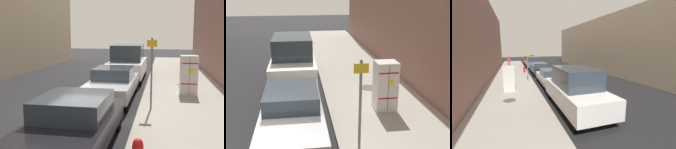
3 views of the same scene
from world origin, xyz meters
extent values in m
plane|color=black|center=(0.00, 0.00, 0.00)|extent=(80.00, 80.00, 0.00)
cube|color=#9E998E|center=(-3.90, 0.00, 0.06)|extent=(3.82, 44.00, 0.13)
cube|color=silver|center=(-3.99, -2.83, 1.00)|extent=(0.76, 0.69, 1.75)
cube|color=black|center=(-3.99, -2.48, 1.00)|extent=(0.01, 0.01, 1.66)
cube|color=yellow|center=(-4.08, -2.47, 1.22)|extent=(0.16, 0.01, 0.22)
cube|color=red|center=(-3.99, -2.48, 1.56)|extent=(0.68, 0.01, 0.05)
cube|color=red|center=(-3.99, -2.48, 0.65)|extent=(0.68, 0.01, 0.05)
cylinder|color=#47443F|center=(-3.97, -5.04, 0.14)|extent=(0.70, 0.70, 0.02)
cylinder|color=slate|center=(-2.44, -0.02, 1.42)|extent=(0.07, 0.07, 2.58)
cube|color=yellow|center=(-2.44, 0.00, 2.50)|extent=(0.36, 0.02, 0.24)
sphere|color=red|center=(-2.40, 4.94, 0.79)|extent=(0.20, 0.20, 0.20)
cube|color=silver|center=(-0.73, -7.02, 0.78)|extent=(2.00, 5.08, 0.85)
cube|color=#2D3842|center=(-0.73, -7.02, 1.68)|extent=(1.76, 2.80, 0.95)
cylinder|color=black|center=(-1.60, -5.08, 0.35)|extent=(0.22, 0.70, 0.70)
cylinder|color=black|center=(0.14, -5.08, 0.35)|extent=(0.22, 0.70, 0.70)
cylinder|color=black|center=(-1.60, -8.96, 0.35)|extent=(0.22, 0.70, 0.70)
cylinder|color=black|center=(0.14, -8.96, 0.35)|extent=(0.22, 0.70, 0.70)
cube|color=silver|center=(-0.73, -1.72, 0.60)|extent=(1.83, 4.74, 0.55)
cube|color=#2D3842|center=(-0.73, -1.96, 1.13)|extent=(1.61, 1.99, 0.50)
cylinder|color=black|center=(-1.51, 0.07, 0.33)|extent=(0.22, 0.66, 0.66)
cylinder|color=black|center=(0.05, 0.07, 0.33)|extent=(0.22, 0.66, 0.66)
cylinder|color=black|center=(-1.51, -3.51, 0.33)|extent=(0.22, 0.66, 0.66)
cylinder|color=black|center=(0.05, -3.51, 0.33)|extent=(0.22, 0.66, 0.66)
cube|color=black|center=(-0.73, 3.90, 0.60)|extent=(1.84, 4.72, 0.55)
cube|color=#2D3842|center=(-0.73, 3.66, 1.12)|extent=(1.62, 1.98, 0.50)
cylinder|color=black|center=(-1.52, 2.11, 0.32)|extent=(0.22, 0.65, 0.65)
cylinder|color=black|center=(0.06, 2.11, 0.32)|extent=(0.22, 0.65, 0.65)
camera|label=1|loc=(-2.82, 10.03, 2.88)|focal=45.00mm
camera|label=2|loc=(-0.99, 6.18, 4.32)|focal=45.00mm
camera|label=3|loc=(-3.65, -13.84, 3.13)|focal=24.00mm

